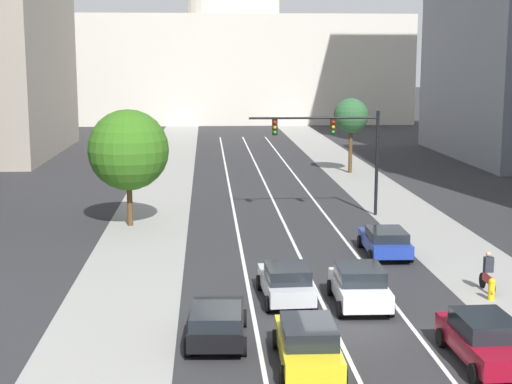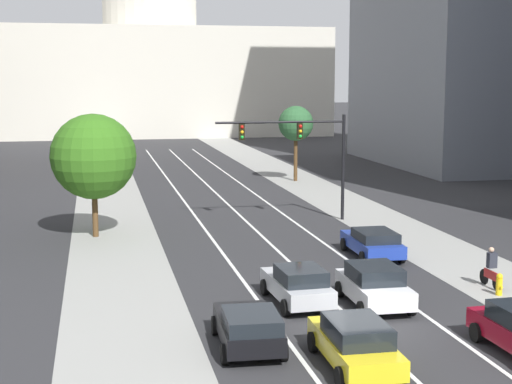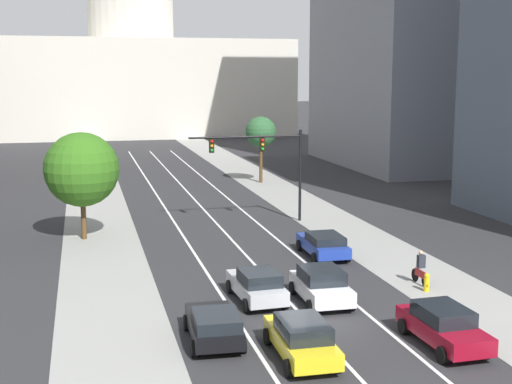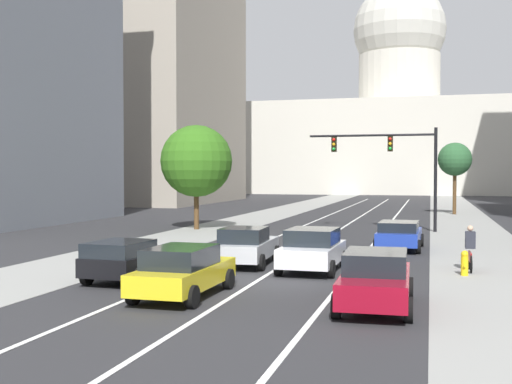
{
  "view_description": "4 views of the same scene",
  "coord_description": "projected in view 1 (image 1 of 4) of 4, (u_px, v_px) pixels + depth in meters",
  "views": [
    {
      "loc": [
        -4.53,
        -25.97,
        9.57
      ],
      "look_at": [
        -2.35,
        7.73,
        3.77
      ],
      "focal_mm": 54.33,
      "sensor_mm": 36.0,
      "label": 1
    },
    {
      "loc": [
        -8.91,
        -24.24,
        8.68
      ],
      "look_at": [
        -1.76,
        9.95,
        3.51
      ],
      "focal_mm": 54.32,
      "sensor_mm": 36.0,
      "label": 2
    },
    {
      "loc": [
        -8.91,
        -26.34,
        10.26
      ],
      "look_at": [
        -0.22,
        8.75,
        4.24
      ],
      "focal_mm": 49.52,
      "sensor_mm": 36.0,
      "label": 3
    },
    {
      "loc": [
        5.65,
        -20.74,
        3.68
      ],
      "look_at": [
        -2.42,
        9.01,
        2.76
      ],
      "focal_mm": 45.27,
      "sensor_mm": 36.0,
      "label": 4
    }
  ],
  "objects": [
    {
      "name": "ground_plane",
      "position": [
        259.0,
        172.0,
        66.79
      ],
      "size": [
        400.0,
        400.0,
        0.0
      ],
      "primitive_type": "plane",
      "color": "#2B2B2D"
    },
    {
      "name": "sidewalk_left",
      "position": [
        163.0,
        181.0,
        61.36
      ],
      "size": [
        4.68,
        130.0,
        0.01
      ],
      "primitive_type": "cube",
      "color": "gray",
      "rests_on": "ground"
    },
    {
      "name": "sidewalk_right",
      "position": [
        362.0,
        179.0,
        62.38
      ],
      "size": [
        4.68,
        130.0,
        0.01
      ],
      "primitive_type": "cube",
      "color": "gray",
      "rests_on": "ground"
    },
    {
      "name": "lane_stripe_left",
      "position": [
        233.0,
        204.0,
        51.86
      ],
      "size": [
        0.16,
        90.0,
        0.01
      ],
      "primitive_type": "cube",
      "color": "white",
      "rests_on": "ground"
    },
    {
      "name": "lane_stripe_center",
      "position": [
        274.0,
        203.0,
        52.03
      ],
      "size": [
        0.16,
        90.0,
        0.01
      ],
      "primitive_type": "cube",
      "color": "white",
      "rests_on": "ground"
    },
    {
      "name": "lane_stripe_right",
      "position": [
        316.0,
        203.0,
        52.21
      ],
      "size": [
        0.16,
        90.0,
        0.01
      ],
      "primitive_type": "cube",
      "color": "white",
      "rests_on": "ground"
    },
    {
      "name": "capitol_building",
      "position": [
        234.0,
        41.0,
        122.19
      ],
      "size": [
        52.29,
        24.01,
        38.77
      ],
      "color": "beige",
      "rests_on": "ground"
    },
    {
      "name": "car_white",
      "position": [
        360.0,
        285.0,
        30.32
      ],
      "size": [
        2.2,
        4.18,
        1.6
      ],
      "rotation": [
        0.0,
        0.0,
        1.55
      ],
      "color": "silver",
      "rests_on": "ground"
    },
    {
      "name": "car_silver",
      "position": [
        286.0,
        282.0,
        30.94
      ],
      "size": [
        2.16,
        4.38,
        1.53
      ],
      "rotation": [
        0.0,
        0.0,
        1.62
      ],
      "color": "#B2B5BA",
      "rests_on": "ground"
    },
    {
      "name": "car_yellow",
      "position": [
        308.0,
        343.0,
        24.3
      ],
      "size": [
        2.06,
        4.52,
        1.51
      ],
      "rotation": [
        0.0,
        0.0,
        1.55
      ],
      "color": "yellow",
      "rests_on": "ground"
    },
    {
      "name": "car_blue",
      "position": [
        385.0,
        241.0,
        38.14
      ],
      "size": [
        2.22,
        4.59,
        1.38
      ],
      "rotation": [
        0.0,
        0.0,
        1.54
      ],
      "color": "#1E389E",
      "rests_on": "ground"
    },
    {
      "name": "car_black",
      "position": [
        217.0,
        322.0,
        26.31
      ],
      "size": [
        2.21,
        4.21,
        1.42
      ],
      "rotation": [
        0.0,
        0.0,
        1.52
      ],
      "color": "black",
      "rests_on": "ground"
    },
    {
      "name": "car_crimson",
      "position": [
        485.0,
        339.0,
        24.56
      ],
      "size": [
        2.09,
        4.54,
        1.55
      ],
      "rotation": [
        0.0,
        0.0,
        1.59
      ],
      "color": "maroon",
      "rests_on": "ground"
    },
    {
      "name": "traffic_signal_mast",
      "position": [
        336.0,
        140.0,
        47.21
      ],
      "size": [
        7.99,
        0.39,
        6.48
      ],
      "color": "black",
      "rests_on": "ground"
    },
    {
      "name": "fire_hydrant",
      "position": [
        492.0,
        289.0,
        31.06
      ],
      "size": [
        0.26,
        0.35,
        0.91
      ],
      "color": "yellow",
      "rests_on": "ground"
    },
    {
      "name": "cyclist",
      "position": [
        488.0,
        272.0,
        32.13
      ],
      "size": [
        0.37,
        1.7,
        1.72
      ],
      "rotation": [
        0.0,
        0.0,
        1.59
      ],
      "color": "black",
      "rests_on": "ground"
    },
    {
      "name": "street_tree_near_right",
      "position": [
        351.0,
        116.0,
        65.3
      ],
      "size": [
        2.94,
        2.94,
        6.35
      ],
      "color": "#51381E",
      "rests_on": "ground"
    },
    {
      "name": "street_tree_near_left",
      "position": [
        128.0,
        150.0,
        44.33
      ],
      "size": [
        4.66,
        4.66,
        6.77
      ],
      "color": "#51381E",
      "rests_on": "ground"
    }
  ]
}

